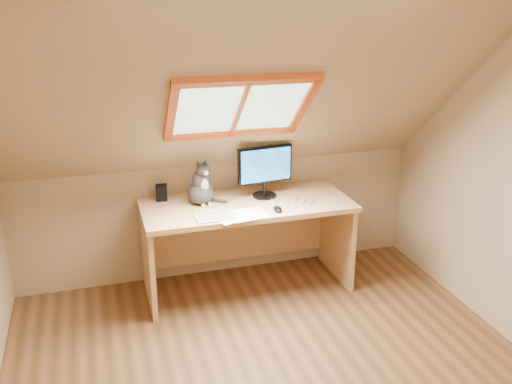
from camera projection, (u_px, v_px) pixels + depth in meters
name	position (u px, v px, depth m)	size (l,w,h in m)	color
room_shell	(295.00, 184.00, 3.02)	(3.52, 3.52, 2.41)	tan
desk	(244.00, 225.00, 4.76)	(1.69, 0.74, 0.77)	tan
monitor	(265.00, 168.00, 4.65)	(0.47, 0.20, 0.43)	black
cat	(201.00, 188.00, 4.55)	(0.27, 0.30, 0.38)	#3B3634
desk_speaker	(162.00, 193.00, 4.64)	(0.09, 0.09, 0.13)	black
graphics_tablet	(214.00, 216.00, 4.31)	(0.30, 0.21, 0.01)	#B2B2B7
mouse	(278.00, 209.00, 4.43)	(0.06, 0.11, 0.04)	black
papers	(241.00, 215.00, 4.35)	(0.35, 0.30, 0.01)	white
cables	(290.00, 203.00, 4.60)	(0.51, 0.26, 0.01)	silver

